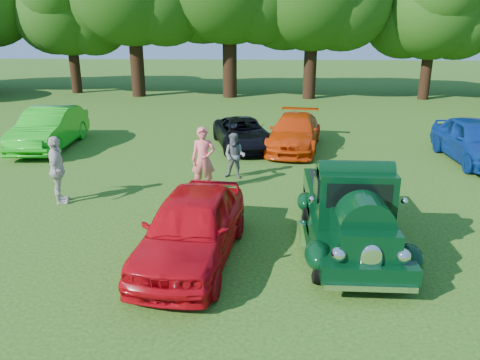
# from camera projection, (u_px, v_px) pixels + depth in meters

# --- Properties ---
(ground) EXTENTS (120.00, 120.00, 0.00)m
(ground) POSITION_uv_depth(u_px,v_px,m) (278.00, 254.00, 10.41)
(ground) COLOR #1F4610
(ground) RESTS_ON ground
(hero_pickup) EXTENTS (2.28, 4.90, 1.92)m
(hero_pickup) POSITION_uv_depth(u_px,v_px,m) (350.00, 212.00, 10.55)
(hero_pickup) COLOR black
(hero_pickup) RESTS_ON ground
(red_convertible) EXTENTS (2.28, 4.65, 1.53)m
(red_convertible) POSITION_uv_depth(u_px,v_px,m) (192.00, 227.00, 9.94)
(red_convertible) COLOR #BF0811
(red_convertible) RESTS_ON ground
(back_car_lime) EXTENTS (2.01, 5.05, 1.63)m
(back_car_lime) POSITION_uv_depth(u_px,v_px,m) (49.00, 128.00, 19.10)
(back_car_lime) COLOR #17A415
(back_car_lime) RESTS_ON ground
(back_car_black) EXTENTS (3.00, 4.66, 1.20)m
(back_car_black) POSITION_uv_depth(u_px,v_px,m) (243.00, 133.00, 19.18)
(back_car_black) COLOR black
(back_car_black) RESTS_ON ground
(back_car_orange) EXTENTS (2.65, 4.98, 1.37)m
(back_car_orange) POSITION_uv_depth(u_px,v_px,m) (294.00, 132.00, 18.96)
(back_car_orange) COLOR red
(back_car_orange) RESTS_ON ground
(back_car_blue) EXTENTS (2.04, 4.74, 1.60)m
(back_car_blue) POSITION_uv_depth(u_px,v_px,m) (475.00, 140.00, 17.17)
(back_car_blue) COLOR navy
(back_car_blue) RESTS_ON ground
(spectator_pink) EXTENTS (0.76, 0.53, 1.97)m
(spectator_pink) POSITION_uv_depth(u_px,v_px,m) (203.00, 160.00, 14.06)
(spectator_pink) COLOR #F16364
(spectator_pink) RESTS_ON ground
(spectator_grey) EXTENTS (0.85, 0.74, 1.51)m
(spectator_grey) POSITION_uv_depth(u_px,v_px,m) (235.00, 156.00, 15.31)
(spectator_grey) COLOR slate
(spectator_grey) RESTS_ON ground
(spectator_white) EXTENTS (0.83, 1.23, 1.94)m
(spectator_white) POSITION_uv_depth(u_px,v_px,m) (57.00, 170.00, 13.09)
(spectator_white) COLOR beige
(spectator_white) RESTS_ON ground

